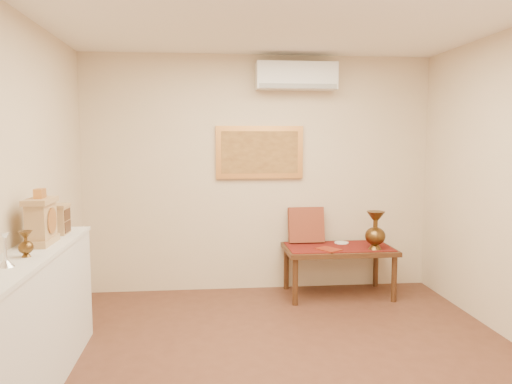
{
  "coord_description": "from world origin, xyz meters",
  "views": [
    {
      "loc": [
        -0.63,
        -3.47,
        1.74
      ],
      "look_at": [
        -0.15,
        1.15,
        1.26
      ],
      "focal_mm": 35.0,
      "sensor_mm": 36.0,
      "label": 1
    }
  ],
  "objects": [
    {
      "name": "plate",
      "position": [
        0.93,
        2.04,
        0.56
      ],
      "size": [
        0.16,
        0.16,
        0.01
      ],
      "primitive_type": "cylinder",
      "color": "white",
      "rests_on": "table_cloth"
    },
    {
      "name": "low_table",
      "position": [
        0.85,
        1.88,
        0.48
      ],
      "size": [
        1.2,
        0.7,
        0.55
      ],
      "color": "#452714",
      "rests_on": "floor"
    },
    {
      "name": "wall_front",
      "position": [
        0.0,
        -2.25,
        1.35
      ],
      "size": [
        4.0,
        0.02,
        2.7
      ],
      "primitive_type": "cube",
      "color": "beige",
      "rests_on": "ground"
    },
    {
      "name": "candlestick",
      "position": [
        -1.83,
        -0.39,
        1.08
      ],
      "size": [
        0.1,
        0.1,
        0.21
      ],
      "primitive_type": null,
      "color": "silver",
      "rests_on": "display_ledge"
    },
    {
      "name": "painting",
      "position": [
        0.0,
        2.22,
        1.6
      ],
      "size": [
        1.0,
        0.06,
        0.6
      ],
      "color": "#CD8642",
      "rests_on": "wall_back"
    },
    {
      "name": "wooden_chest",
      "position": [
        -1.82,
        0.67,
        1.1
      ],
      "size": [
        0.16,
        0.21,
        0.24
      ],
      "color": "tan",
      "rests_on": "display_ledge"
    },
    {
      "name": "table_cloth",
      "position": [
        0.85,
        1.88,
        0.55
      ],
      "size": [
        1.14,
        0.59,
        0.01
      ],
      "primitive_type": "cube",
      "color": "maroon",
      "rests_on": "low_table"
    },
    {
      "name": "display_ledge",
      "position": [
        -1.82,
        0.0,
        0.49
      ],
      "size": [
        0.37,
        2.02,
        0.98
      ],
      "color": "silver",
      "rests_on": "floor"
    },
    {
      "name": "brass_urn_small",
      "position": [
        -1.8,
        -0.13,
        1.09
      ],
      "size": [
        0.1,
        0.1,
        0.22
      ],
      "primitive_type": null,
      "color": "brown",
      "rests_on": "display_ledge"
    },
    {
      "name": "mantel_clock",
      "position": [
        -1.82,
        0.27,
        1.15
      ],
      "size": [
        0.17,
        0.36,
        0.41
      ],
      "color": "tan",
      "rests_on": "display_ledge"
    },
    {
      "name": "wall_back",
      "position": [
        0.0,
        2.25,
        1.35
      ],
      "size": [
        4.0,
        0.02,
        2.7
      ],
      "primitive_type": "cube",
      "color": "beige",
      "rests_on": "ground"
    },
    {
      "name": "floor",
      "position": [
        0.0,
        0.0,
        0.0
      ],
      "size": [
        4.5,
        4.5,
        0.0
      ],
      "primitive_type": "plane",
      "color": "brown",
      "rests_on": "ground"
    },
    {
      "name": "cushion",
      "position": [
        0.53,
        2.13,
        0.76
      ],
      "size": [
        0.41,
        0.18,
        0.42
      ],
      "primitive_type": "cube",
      "rotation": [
        -0.21,
        0.0,
        0.0
      ],
      "color": "maroon",
      "rests_on": "table_cloth"
    },
    {
      "name": "brass_urn_tall",
      "position": [
        1.21,
        1.71,
        0.81
      ],
      "size": [
        0.22,
        0.22,
        0.5
      ],
      "primitive_type": null,
      "color": "brown",
      "rests_on": "table_cloth"
    },
    {
      "name": "menu",
      "position": [
        0.7,
        1.72,
        0.56
      ],
      "size": [
        0.29,
        0.31,
        0.01
      ],
      "primitive_type": "cube",
      "rotation": [
        0.0,
        0.0,
        0.6
      ],
      "color": "maroon",
      "rests_on": "table_cloth"
    },
    {
      "name": "ac_unit",
      "position": [
        0.4,
        2.12,
        2.45
      ],
      "size": [
        0.9,
        0.25,
        0.3
      ],
      "color": "silver",
      "rests_on": "wall_back"
    }
  ]
}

